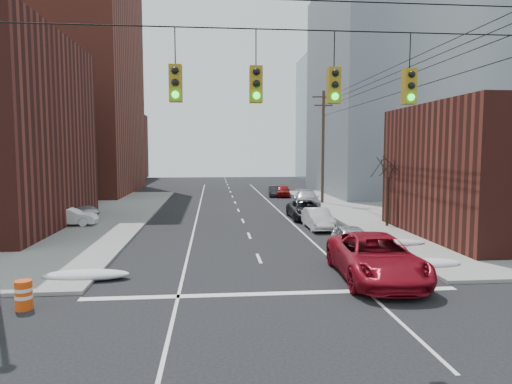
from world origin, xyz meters
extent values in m
plane|color=black|center=(0.00, 0.00, 0.00)|extent=(160.00, 160.00, 0.00)
cube|color=maroon|center=(-24.00, 48.00, 15.00)|extent=(24.00, 20.00, 30.00)
cube|color=#4C1C16|center=(-26.00, 74.00, 6.00)|extent=(22.00, 18.00, 12.00)
cube|color=gray|center=(22.00, 44.00, 12.50)|extent=(22.00, 20.00, 25.00)
cube|color=gray|center=(24.00, 70.00, 11.00)|extent=(20.00, 18.00, 22.00)
cylinder|color=#473323|center=(8.50, 34.00, 5.50)|extent=(0.28, 0.28, 11.00)
cube|color=#473323|center=(8.50, 34.00, 10.40)|extent=(2.20, 0.12, 0.12)
cube|color=#473323|center=(8.50, 34.00, 9.60)|extent=(1.80, 0.12, 0.12)
cylinder|color=black|center=(0.00, 3.00, 8.60)|extent=(17.00, 0.04, 0.04)
cylinder|color=black|center=(-3.20, 3.00, 8.10)|extent=(0.03, 0.03, 1.00)
cube|color=olive|center=(-3.20, 3.00, 7.10)|extent=(0.35, 0.30, 1.00)
sphere|color=black|center=(-3.20, 2.83, 7.42)|extent=(0.20, 0.20, 0.20)
sphere|color=black|center=(-3.20, 2.83, 7.10)|extent=(0.20, 0.20, 0.20)
sphere|color=#0CE526|center=(-3.20, 2.83, 6.78)|extent=(0.20, 0.20, 0.20)
cylinder|color=black|center=(-1.00, 3.00, 8.10)|extent=(0.03, 0.03, 1.00)
cube|color=olive|center=(-1.00, 3.00, 7.10)|extent=(0.35, 0.30, 1.00)
sphere|color=black|center=(-1.00, 2.83, 7.42)|extent=(0.20, 0.20, 0.20)
sphere|color=black|center=(-1.00, 2.83, 7.10)|extent=(0.20, 0.20, 0.20)
sphere|color=#0CE526|center=(-1.00, 2.83, 6.78)|extent=(0.20, 0.20, 0.20)
cylinder|color=black|center=(1.20, 3.00, 8.10)|extent=(0.03, 0.03, 1.00)
cube|color=olive|center=(1.20, 3.00, 7.10)|extent=(0.35, 0.30, 1.00)
sphere|color=black|center=(1.20, 2.83, 7.42)|extent=(0.20, 0.20, 0.20)
sphere|color=black|center=(1.20, 2.83, 7.10)|extent=(0.20, 0.20, 0.20)
sphere|color=#0CE526|center=(1.20, 2.83, 6.78)|extent=(0.20, 0.20, 0.20)
cylinder|color=black|center=(3.40, 3.00, 8.10)|extent=(0.03, 0.03, 1.00)
cube|color=olive|center=(3.40, 3.00, 7.10)|extent=(0.35, 0.30, 1.00)
sphere|color=black|center=(3.40, 2.83, 7.42)|extent=(0.20, 0.20, 0.20)
sphere|color=black|center=(3.40, 2.83, 7.10)|extent=(0.20, 0.20, 0.20)
sphere|color=#0CE526|center=(3.40, 2.83, 6.78)|extent=(0.20, 0.20, 0.20)
cylinder|color=black|center=(9.60, 20.00, 1.75)|extent=(0.20, 0.20, 3.50)
cylinder|color=black|center=(9.98, 20.12, 4.07)|extent=(0.27, 0.82, 1.19)
cylinder|color=black|center=(9.82, 20.57, 4.16)|extent=(1.17, 0.54, 1.38)
cylinder|color=black|center=(9.17, 20.74, 4.19)|extent=(1.44, 1.00, 1.48)
cylinder|color=black|center=(9.20, 20.06, 4.07)|extent=(0.17, 0.84, 1.19)
cylinder|color=black|center=(9.15, 19.58, 4.16)|extent=(0.82, 0.99, 1.40)
cylinder|color=black|center=(9.66, 19.15, 4.19)|extent=(1.74, 0.21, 1.43)
cylinder|color=black|center=(9.93, 19.77, 4.07)|extent=(0.48, 0.73, 1.20)
ellipsoid|color=silver|center=(-7.40, 9.00, 0.21)|extent=(3.50, 1.08, 0.42)
ellipsoid|color=silver|center=(7.40, 9.50, 0.21)|extent=(3.00, 1.08, 0.42)
ellipsoid|color=silver|center=(7.40, 14.00, 0.21)|extent=(4.00, 1.08, 0.42)
imported|color=maroon|center=(4.40, 8.00, 0.91)|extent=(3.39, 6.72, 1.82)
imported|color=#B7B6BB|center=(4.80, 12.47, 0.72)|extent=(2.08, 4.36, 1.44)
imported|color=silver|center=(4.80, 20.03, 0.69)|extent=(1.50, 4.21, 1.38)
imported|color=black|center=(4.89, 24.52, 0.72)|extent=(2.41, 5.17, 1.43)
imported|color=#ADAEB2|center=(6.40, 31.39, 0.79)|extent=(2.90, 5.67, 1.58)
imported|color=maroon|center=(5.74, 41.43, 0.67)|extent=(2.08, 4.10, 1.34)
imported|color=black|center=(4.80, 41.74, 0.61)|extent=(1.60, 3.79, 1.22)
imported|color=silver|center=(-12.04, 22.12, 0.76)|extent=(3.73, 1.37, 1.22)
imported|color=silver|center=(-13.19, 24.87, 0.88)|extent=(5.71, 3.94, 1.45)
imported|color=black|center=(-18.17, 25.95, 0.78)|extent=(4.68, 3.14, 1.26)
imported|color=silver|center=(-17.79, 28.83, 0.88)|extent=(4.58, 2.62, 1.47)
cylinder|color=#F2460C|center=(-8.50, 5.63, 0.49)|extent=(0.56, 0.56, 0.98)
cylinder|color=white|center=(-8.50, 5.63, 0.69)|extent=(0.57, 0.57, 0.12)
cylinder|color=white|center=(-8.50, 5.63, 0.44)|extent=(0.57, 0.57, 0.12)
camera|label=1|loc=(-2.21, -9.78, 5.29)|focal=32.00mm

